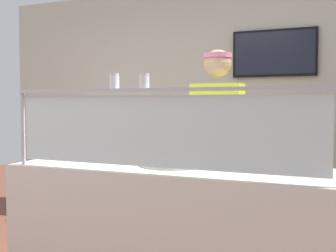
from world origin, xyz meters
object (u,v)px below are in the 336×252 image
pepper_flake_shaker (145,82)px  pizza_box_stack (95,136)px  worker_figure (218,148)px  pizza_server (178,160)px  pizza_tray (174,163)px  parmesan_shaker (114,82)px

pepper_flake_shaker → pizza_box_stack: 2.67m
worker_figure → pizza_server: bearing=-97.1°
pizza_server → pizza_tray: bearing=141.9°
pizza_tray → pizza_box_stack: size_ratio=1.05×
pizza_tray → worker_figure: (0.12, 0.59, 0.04)m
pizza_server → pepper_flake_shaker: pepper_flake_shaker is taller
pizza_tray → parmesan_shaker: bearing=-123.1°
pizza_server → worker_figure: 0.62m
parmesan_shaker → worker_figure: (0.35, 0.95, -0.47)m
pizza_tray → pizza_server: (0.04, -0.02, 0.02)m
pizza_tray → pepper_flake_shaker: 0.62m
pizza_tray → pepper_flake_shaker: pepper_flake_shaker is taller
pizza_tray → worker_figure: 0.61m
pizza_tray → pizza_box_stack: (-1.70, 1.67, 0.00)m
worker_figure → pizza_box_stack: size_ratio=3.97×
parmesan_shaker → pepper_flake_shaker: bearing=0.0°
pizza_box_stack → parmesan_shaker: bearing=-54.2°
pepper_flake_shaker → pizza_box_stack: pepper_flake_shaker is taller
pizza_tray → pizza_server: pizza_server is taller
pizza_tray → pizza_box_stack: bearing=135.4°
parmesan_shaker → pizza_box_stack: size_ratio=0.20×
pizza_tray → parmesan_shaker: (-0.23, -0.35, 0.51)m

